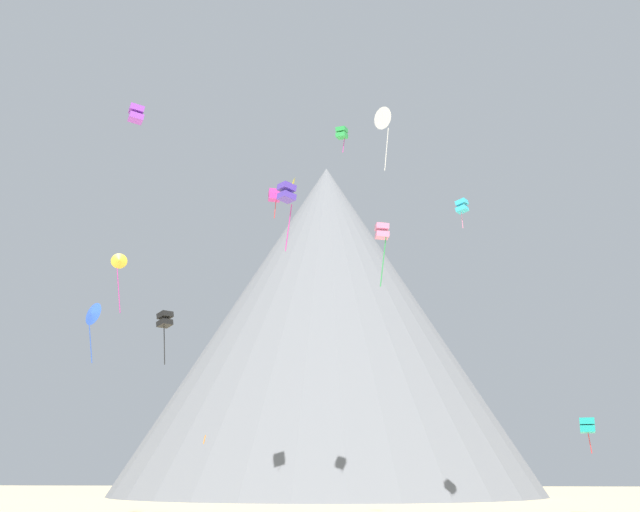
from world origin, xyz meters
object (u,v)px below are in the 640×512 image
object	(u,v)px
kite_green_high	(342,133)
kite_indigo_mid	(287,192)
kite_violet_high	(136,114)
kite_black_mid	(165,320)
kite_gold_mid	(119,262)
kite_orange_low	(204,440)
kite_magenta_high	(274,195)
kite_teal_low	(587,426)
kite_cyan_high	(462,206)
kite_pink_mid	(382,232)
rock_massif	(328,327)
kite_white_high	(384,119)
kite_blue_mid	(92,314)
kite_yellow_mid	(290,192)

from	to	relation	value
kite_green_high	kite_indigo_mid	size ratio (longest dim) A/B	2.08
kite_violet_high	kite_indigo_mid	size ratio (longest dim) A/B	1.13
kite_black_mid	kite_gold_mid	bearing A→B (deg)	108.31
kite_green_high	kite_orange_low	size ratio (longest dim) A/B	4.34
kite_green_high	kite_orange_low	bearing A→B (deg)	-100.74
kite_orange_low	kite_indigo_mid	world-z (taller)	kite_indigo_mid
kite_orange_low	kite_magenta_high	bearing A→B (deg)	28.22
kite_black_mid	kite_teal_low	world-z (taller)	kite_black_mid
kite_green_high	kite_magenta_high	distance (m)	10.99
kite_green_high	kite_teal_low	world-z (taller)	kite_green_high
kite_cyan_high	kite_black_mid	xyz separation A→B (m)	(-28.16, -24.13, -17.47)
kite_violet_high	kite_pink_mid	xyz separation A→B (m)	(20.89, 0.16, -11.17)
kite_orange_low	kite_gold_mid	bearing A→B (deg)	102.68
rock_massif	kite_gold_mid	distance (m)	70.35
kite_black_mid	kite_pink_mid	bearing A→B (deg)	-66.86
kite_teal_low	kite_white_high	distance (m)	35.02
rock_massif	kite_black_mid	xyz separation A→B (m)	(-7.79, -71.10, -11.46)
kite_cyan_high	kite_violet_high	world-z (taller)	kite_cyan_high
kite_orange_low	kite_gold_mid	distance (m)	19.25
kite_orange_low	kite_blue_mid	world-z (taller)	kite_blue_mid
kite_teal_low	kite_blue_mid	world-z (taller)	kite_blue_mid
kite_yellow_mid	kite_white_high	bearing A→B (deg)	129.38
kite_magenta_high	kite_indigo_mid	xyz separation A→B (m)	(6.79, -36.51, -12.49)
kite_yellow_mid	kite_cyan_high	bearing A→B (deg)	143.68
kite_cyan_high	kite_blue_mid	bearing A→B (deg)	154.23
rock_massif	kite_pink_mid	xyz separation A→B (m)	(11.57, -77.29, -5.79)
kite_gold_mid	kite_indigo_mid	xyz separation A→B (m)	(18.12, -16.64, 0.42)
kite_cyan_high	kite_teal_low	distance (m)	30.27
kite_violet_high	kite_pink_mid	size ratio (longest dim) A/B	0.33
kite_cyan_high	kite_magenta_high	world-z (taller)	kite_magenta_high
kite_violet_high	kite_teal_low	bearing A→B (deg)	88.59
kite_magenta_high	kite_orange_low	distance (m)	37.46
kite_pink_mid	kite_orange_low	size ratio (longest dim) A/B	7.18
kite_blue_mid	kite_indigo_mid	size ratio (longest dim) A/B	3.58
kite_black_mid	kite_white_high	distance (m)	26.90
kite_green_high	kite_black_mid	bearing A→B (deg)	-111.50
kite_black_mid	kite_magenta_high	distance (m)	29.67
kite_cyan_high	kite_gold_mid	xyz separation A→B (m)	(-33.46, -21.93, -11.48)
kite_green_high	kite_white_high	world-z (taller)	kite_green_high
kite_pink_mid	rock_massif	bearing A→B (deg)	176.98
kite_yellow_mid	rock_massif	bearing A→B (deg)	173.20
kite_teal_low	kite_indigo_mid	size ratio (longest dim) A/B	2.25
kite_cyan_high	kite_violet_high	xyz separation A→B (m)	(-29.68, -30.47, -0.63)
kite_cyan_high	kite_white_high	world-z (taller)	kite_white_high
kite_teal_low	kite_pink_mid	bearing A→B (deg)	-123.86
rock_massif	kite_teal_low	xyz separation A→B (m)	(30.33, -58.52, -20.13)
kite_violet_high	kite_white_high	size ratio (longest dim) A/B	0.27
rock_massif	kite_white_high	xyz separation A→B (m)	(11.78, -70.62, 6.99)
kite_magenta_high	kite_green_high	bearing A→B (deg)	50.88
kite_yellow_mid	kite_green_high	bearing A→B (deg)	165.22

